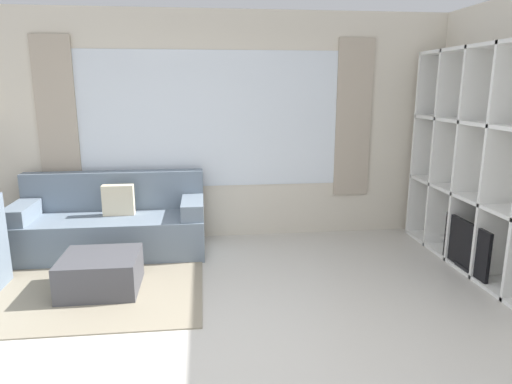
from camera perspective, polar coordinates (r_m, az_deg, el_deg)
name	(u,v)px	position (r m, az deg, el deg)	size (l,w,h in m)	color
ground_plane	(223,370)	(3.27, -4.09, -21.27)	(16.00, 16.00, 0.00)	beige
wall_back	(211,128)	(5.55, -5.67, 8.02)	(6.93, 0.11, 2.70)	beige
area_rug	(47,290)	(4.71, -24.68, -11.11)	(2.85, 1.68, 0.01)	gray
shelving_unit	(490,165)	(5.04, 27.21, 3.02)	(0.40, 2.44, 2.23)	silver
couch_main	(113,225)	(5.40, -17.49, -3.93)	(2.05, 0.83, 0.88)	slate
ottoman	(101,273)	(4.48, -18.83, -9.58)	(0.69, 0.63, 0.34)	#47474C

